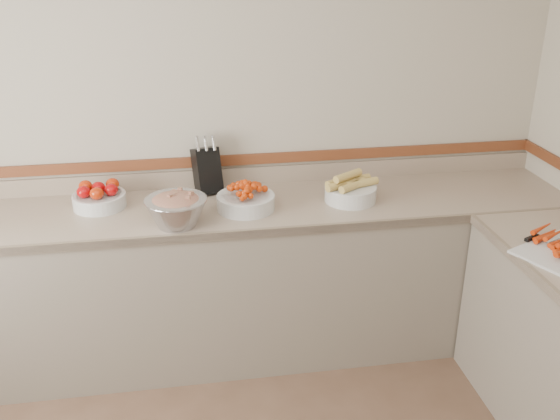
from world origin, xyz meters
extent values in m
plane|color=#B1A692|center=(0.00, 2.00, 1.30)|extent=(4.00, 0.00, 4.00)
cube|color=gray|center=(0.00, 1.68, 0.88)|extent=(4.00, 0.65, 0.04)
cube|color=slate|center=(0.00, 1.68, 0.43)|extent=(4.00, 0.63, 0.86)
cube|color=#73614D|center=(0.00, 1.36, 0.88)|extent=(4.00, 0.02, 0.04)
cube|color=gray|center=(0.00, 1.99, 0.95)|extent=(4.00, 0.02, 0.10)
cube|color=brown|center=(0.00, 1.99, 1.05)|extent=(4.00, 0.02, 0.06)
cube|color=black|center=(0.03, 1.90, 1.03)|extent=(0.18, 0.20, 0.27)
cylinder|color=silver|center=(-0.01, 1.87, 1.19)|extent=(0.03, 0.04, 0.07)
cylinder|color=silver|center=(0.03, 1.87, 1.19)|extent=(0.03, 0.04, 0.07)
cylinder|color=silver|center=(0.07, 1.87, 1.19)|extent=(0.03, 0.04, 0.07)
cylinder|color=silver|center=(-0.01, 1.90, 1.19)|extent=(0.03, 0.04, 0.07)
cylinder|color=silver|center=(0.03, 1.90, 1.19)|extent=(0.03, 0.04, 0.07)
cylinder|color=silver|center=(0.07, 1.90, 1.19)|extent=(0.03, 0.04, 0.07)
cylinder|color=silver|center=(-0.01, 1.93, 1.19)|extent=(0.03, 0.04, 0.07)
cylinder|color=silver|center=(0.03, 1.93, 1.19)|extent=(0.03, 0.04, 0.07)
cylinder|color=silver|center=(0.07, 1.93, 1.19)|extent=(0.03, 0.04, 0.07)
cylinder|color=silver|center=(-0.55, 1.77, 0.94)|extent=(0.28, 0.28, 0.07)
torus|color=silver|center=(-0.55, 1.77, 0.97)|extent=(0.28, 0.28, 0.01)
cylinder|color=white|center=(-0.55, 1.77, 0.97)|extent=(0.24, 0.24, 0.01)
ellipsoid|color=#A60608|center=(-0.62, 1.74, 1.01)|extent=(0.07, 0.07, 0.06)
ellipsoid|color=#B52406|center=(-0.55, 1.70, 1.01)|extent=(0.07, 0.07, 0.06)
ellipsoid|color=#A60608|center=(-0.48, 1.75, 1.01)|extent=(0.07, 0.07, 0.06)
ellipsoid|color=#B52406|center=(-0.62, 1.82, 1.01)|extent=(0.07, 0.07, 0.06)
ellipsoid|color=#A60608|center=(-0.55, 1.79, 1.01)|extent=(0.07, 0.07, 0.06)
ellipsoid|color=#B52406|center=(-0.48, 1.83, 1.01)|extent=(0.07, 0.07, 0.06)
cylinder|color=silver|center=(0.21, 1.62, 0.94)|extent=(0.30, 0.30, 0.08)
torus|color=silver|center=(0.21, 1.62, 0.97)|extent=(0.31, 0.31, 0.01)
cylinder|color=white|center=(0.21, 1.62, 0.97)|extent=(0.27, 0.27, 0.01)
sphere|color=#BC3106|center=(0.27, 1.68, 1.01)|extent=(0.03, 0.03, 0.03)
sphere|color=#BC3106|center=(0.12, 1.65, 1.00)|extent=(0.03, 0.03, 0.03)
sphere|color=#BC3106|center=(0.21, 1.69, 1.02)|extent=(0.03, 0.03, 0.03)
sphere|color=#BC3106|center=(0.16, 1.54, 1.01)|extent=(0.03, 0.03, 0.03)
sphere|color=#BC3106|center=(0.24, 1.70, 1.01)|extent=(0.03, 0.03, 0.03)
sphere|color=#BC3106|center=(0.27, 1.59, 1.01)|extent=(0.03, 0.03, 0.03)
sphere|color=#BC3106|center=(0.24, 1.72, 1.00)|extent=(0.03, 0.03, 0.03)
sphere|color=#BC3106|center=(0.18, 1.60, 1.03)|extent=(0.03, 0.03, 0.03)
sphere|color=#BC3106|center=(0.21, 1.56, 1.02)|extent=(0.03, 0.03, 0.03)
sphere|color=#BC3106|center=(0.24, 1.61, 1.03)|extent=(0.03, 0.03, 0.03)
sphere|color=#BC3106|center=(0.28, 1.63, 1.02)|extent=(0.03, 0.03, 0.03)
sphere|color=#BC3106|center=(0.23, 1.69, 1.02)|extent=(0.03, 0.03, 0.03)
sphere|color=#BC3106|center=(0.22, 1.62, 1.03)|extent=(0.03, 0.03, 0.03)
sphere|color=#BC3106|center=(0.18, 1.63, 1.02)|extent=(0.03, 0.03, 0.03)
sphere|color=#BC3106|center=(0.21, 1.56, 1.02)|extent=(0.03, 0.03, 0.03)
sphere|color=#BC3106|center=(0.10, 1.60, 1.00)|extent=(0.03, 0.03, 0.03)
sphere|color=#BC3106|center=(0.25, 1.60, 1.03)|extent=(0.03, 0.03, 0.03)
sphere|color=#BC3106|center=(0.28, 1.57, 1.02)|extent=(0.03, 0.03, 0.03)
sphere|color=#BC3106|center=(0.21, 1.62, 1.04)|extent=(0.03, 0.03, 0.03)
sphere|color=#BC3106|center=(0.26, 1.53, 1.00)|extent=(0.03, 0.03, 0.03)
sphere|color=#BC3106|center=(0.27, 1.67, 1.01)|extent=(0.03, 0.03, 0.03)
sphere|color=#BC3106|center=(0.22, 1.62, 1.04)|extent=(0.03, 0.03, 0.03)
sphere|color=#BC3106|center=(0.19, 1.63, 1.04)|extent=(0.03, 0.03, 0.03)
sphere|color=#BC3106|center=(0.20, 1.63, 1.05)|extent=(0.03, 0.03, 0.03)
sphere|color=#BC3106|center=(0.22, 1.62, 1.05)|extent=(0.03, 0.03, 0.03)
sphere|color=#BC3106|center=(0.18, 1.64, 1.04)|extent=(0.03, 0.03, 0.03)
sphere|color=#BC3106|center=(0.16, 1.67, 1.02)|extent=(0.03, 0.03, 0.03)
sphere|color=#BC3106|center=(0.27, 1.64, 1.02)|extent=(0.03, 0.03, 0.03)
sphere|color=#BC3106|center=(0.13, 1.65, 1.01)|extent=(0.03, 0.03, 0.03)
sphere|color=#BC3106|center=(0.18, 1.54, 1.01)|extent=(0.03, 0.03, 0.03)
sphere|color=#BC3106|center=(0.24, 1.63, 1.03)|extent=(0.03, 0.03, 0.03)
sphere|color=#BC3106|center=(0.25, 1.65, 1.02)|extent=(0.03, 0.03, 0.03)
sphere|color=#BC3106|center=(0.18, 1.68, 1.02)|extent=(0.03, 0.03, 0.03)
sphere|color=#BC3106|center=(0.21, 1.62, 1.05)|extent=(0.03, 0.03, 0.03)
sphere|color=#BC3106|center=(0.31, 1.65, 1.00)|extent=(0.03, 0.03, 0.03)
sphere|color=#BC3106|center=(0.17, 1.66, 1.02)|extent=(0.03, 0.03, 0.03)
sphere|color=#BC3106|center=(0.20, 1.53, 1.01)|extent=(0.03, 0.03, 0.03)
sphere|color=#BC3106|center=(0.20, 1.59, 1.03)|extent=(0.03, 0.03, 0.03)
sphere|color=#BC3106|center=(0.24, 1.63, 1.03)|extent=(0.03, 0.03, 0.03)
sphere|color=#BC3106|center=(0.16, 1.55, 1.01)|extent=(0.03, 0.03, 0.03)
sphere|color=#BC3106|center=(0.23, 1.64, 1.04)|extent=(0.03, 0.03, 0.03)
sphere|color=#BC3106|center=(0.22, 1.63, 1.05)|extent=(0.03, 0.03, 0.03)
cylinder|color=silver|center=(0.78, 1.64, 0.94)|extent=(0.28, 0.28, 0.08)
torus|color=silver|center=(0.78, 1.64, 0.98)|extent=(0.28, 0.28, 0.01)
cylinder|color=tan|center=(0.72, 1.62, 1.00)|extent=(0.18, 0.12, 0.04)
cylinder|color=tan|center=(0.78, 1.60, 1.00)|extent=(0.18, 0.14, 0.04)
cylinder|color=tan|center=(0.85, 1.63, 1.00)|extent=(0.19, 0.10, 0.04)
cylinder|color=tan|center=(0.73, 1.68, 1.00)|extent=(0.18, 0.13, 0.04)
cylinder|color=tan|center=(0.82, 1.69, 1.00)|extent=(0.19, 0.09, 0.04)
cylinder|color=tan|center=(0.77, 1.64, 1.04)|extent=(0.18, 0.14, 0.04)
cylinder|color=#B2B2BA|center=(-0.15, 1.47, 0.97)|extent=(0.31, 0.31, 0.14)
torus|color=#B2B2BA|center=(-0.15, 1.47, 1.04)|extent=(0.31, 0.31, 0.01)
ellipsoid|color=#9B113F|center=(-0.15, 1.47, 1.03)|extent=(0.25, 0.25, 0.08)
cube|color=#9B113F|center=(-0.12, 1.56, 1.06)|extent=(0.03, 0.03, 0.02)
cube|color=#859F4D|center=(-0.11, 1.46, 1.05)|extent=(0.03, 0.03, 0.02)
cube|color=#9B113F|center=(-0.07, 1.48, 1.06)|extent=(0.03, 0.03, 0.02)
cube|color=#859F4D|center=(-0.16, 1.56, 1.05)|extent=(0.03, 0.03, 0.02)
cube|color=#9B113F|center=(-0.15, 1.47, 1.05)|extent=(0.03, 0.03, 0.02)
cube|color=#859F4D|center=(-0.14, 1.48, 1.05)|extent=(0.02, 0.02, 0.02)
cube|color=#9B113F|center=(-0.17, 1.45, 1.06)|extent=(0.03, 0.03, 0.02)
cube|color=#859F4D|center=(-0.09, 1.43, 1.06)|extent=(0.02, 0.02, 0.02)
cube|color=#9B113F|center=(-0.15, 1.44, 1.05)|extent=(0.02, 0.02, 0.02)
cube|color=#859F4D|center=(-0.16, 1.48, 1.06)|extent=(0.03, 0.03, 0.02)
cube|color=#9B113F|center=(-0.14, 1.49, 1.06)|extent=(0.02, 0.02, 0.02)
cube|color=#859F4D|center=(-0.16, 1.46, 1.06)|extent=(0.03, 0.03, 0.02)
cube|color=#9B113F|center=(-0.16, 1.46, 1.05)|extent=(0.03, 0.03, 0.02)
cube|color=#859F4D|center=(-0.10, 1.41, 1.04)|extent=(0.03, 0.03, 0.02)
cone|color=#BC2D06|center=(1.58, 0.93, 0.93)|extent=(0.16, 0.09, 0.03)
cone|color=#BC2D06|center=(1.58, 0.96, 0.93)|extent=(0.16, 0.09, 0.03)
cone|color=#BC2D06|center=(1.58, 0.98, 0.95)|extent=(0.16, 0.09, 0.03)
cone|color=#BC2D06|center=(1.58, 1.00, 0.93)|extent=(0.16, 0.09, 0.03)
cone|color=#BC2D06|center=(1.58, 1.03, 0.93)|extent=(0.16, 0.09, 0.03)
cone|color=#BC2D06|center=(1.58, 1.05, 0.95)|extent=(0.16, 0.09, 0.03)
cube|color=silver|center=(1.62, 1.01, 0.92)|extent=(0.17, 0.10, 0.00)
cube|color=black|center=(1.49, 1.01, 0.92)|extent=(0.09, 0.06, 0.02)
camera|label=1|loc=(-0.10, -1.39, 2.20)|focal=40.00mm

